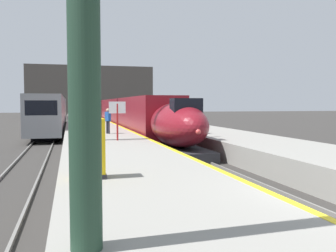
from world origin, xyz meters
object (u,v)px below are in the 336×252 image
at_px(highspeed_train_main, 121,113).
at_px(passenger_near_edge, 108,119).
at_px(rolling_suitcase, 91,129).
at_px(departure_info_board, 117,113).
at_px(ticket_machine_yellow, 91,151).
at_px(regional_train_adjacent, 52,111).
at_px(station_column_mid, 72,26).

relative_size(highspeed_train_main, passenger_near_edge, 33.82).
bearing_deg(rolling_suitcase, departure_info_board, -76.34).
bearing_deg(departure_info_board, highspeed_train_main, 81.77).
bearing_deg(ticket_machine_yellow, regional_train_adjacent, 93.99).
bearing_deg(rolling_suitcase, highspeed_train_main, 76.61).
xyz_separation_m(highspeed_train_main, station_column_mid, (-5.90, -24.46, 5.19)).
height_order(regional_train_adjacent, rolling_suitcase, regional_train_adjacent).
bearing_deg(departure_info_board, regional_train_adjacent, 99.66).
bearing_deg(rolling_suitcase, station_column_mid, -104.32).
distance_m(regional_train_adjacent, departure_info_board, 26.89).
bearing_deg(departure_info_board, passenger_near_edge, 90.44).
bearing_deg(rolling_suitcase, regional_train_adjacent, 98.76).
distance_m(regional_train_adjacent, passenger_near_edge, 22.18).
bearing_deg(passenger_near_edge, station_column_mid, -117.18).
xyz_separation_m(station_column_mid, departure_info_board, (2.31, -0.35, -4.59)).
height_order(passenger_near_edge, ticket_machine_yellow, passenger_near_edge).
bearing_deg(highspeed_train_main, rolling_suitcase, -103.39).
relative_size(rolling_suitcase, departure_info_board, 0.46).
bearing_deg(departure_info_board, rolling_suitcase, 103.66).
xyz_separation_m(regional_train_adjacent, departure_info_board, (4.51, -26.50, 0.43)).
relative_size(station_column_mid, passenger_near_edge, 6.07).
bearing_deg(ticket_machine_yellow, station_column_mid, 91.92).
bearing_deg(departure_info_board, ticket_machine_yellow, -101.00).
distance_m(ticket_machine_yellow, departure_info_board, 10.31).
relative_size(ticket_machine_yellow, departure_info_board, 0.75).
relative_size(passenger_near_edge, rolling_suitcase, 1.72).
distance_m(highspeed_train_main, ticket_machine_yellow, 35.33).
height_order(highspeed_train_main, station_column_mid, station_column_mid).
xyz_separation_m(highspeed_train_main, regional_train_adjacent, (-8.10, 1.70, 0.17)).
bearing_deg(regional_train_adjacent, rolling_suitcase, -81.24).
distance_m(highspeed_train_main, station_column_mid, 25.69).
bearing_deg(station_column_mid, highspeed_train_main, 76.44).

